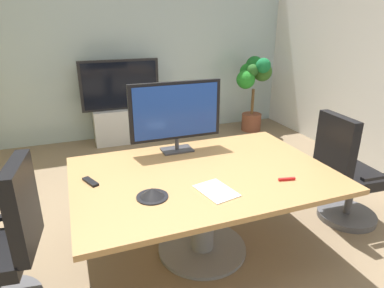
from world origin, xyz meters
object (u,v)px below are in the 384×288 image
at_px(office_chair_left, 3,255).
at_px(remote_control, 90,182).
at_px(wall_display_unit, 122,115).
at_px(conference_phone, 152,193).
at_px(potted_plant, 254,82).
at_px(tv_monitor, 176,113).
at_px(conference_table, 203,190).
at_px(office_chair_right, 345,178).

relative_size(office_chair_left, remote_control, 6.41).
height_order(wall_display_unit, conference_phone, wall_display_unit).
xyz_separation_m(office_chair_left, potted_plant, (3.53, 2.87, 0.40)).
height_order(tv_monitor, remote_control, tv_monitor).
bearing_deg(office_chair_left, tv_monitor, 121.91).
relative_size(conference_table, conference_phone, 9.20).
distance_m(potted_plant, conference_phone, 3.93).
xyz_separation_m(conference_table, conference_phone, (-0.48, -0.24, 0.20)).
relative_size(office_chair_right, wall_display_unit, 0.83).
bearing_deg(office_chair_left, conference_table, 102.28).
distance_m(office_chair_left, tv_monitor, 1.67).
height_order(tv_monitor, wall_display_unit, tv_monitor).
distance_m(conference_table, tv_monitor, 0.74).
bearing_deg(office_chair_right, conference_phone, 99.62).
distance_m(office_chair_right, potted_plant, 2.89).
bearing_deg(conference_phone, office_chair_left, 173.35).
height_order(office_chair_left, remote_control, office_chair_left).
relative_size(tv_monitor, wall_display_unit, 0.64).
relative_size(conference_table, office_chair_left, 1.86).
relative_size(wall_display_unit, potted_plant, 1.02).
height_order(conference_table, remote_control, remote_control).
distance_m(office_chair_left, office_chair_right, 2.91).
height_order(conference_table, wall_display_unit, wall_display_unit).
bearing_deg(office_chair_right, tv_monitor, 73.30).
relative_size(office_chair_right, tv_monitor, 1.30).
bearing_deg(wall_display_unit, remote_control, -103.77).
bearing_deg(conference_table, office_chair_left, -174.95).
xyz_separation_m(office_chair_left, tv_monitor, (1.40, 0.64, 0.65)).
xyz_separation_m(tv_monitor, wall_display_unit, (-0.11, 2.43, -0.66)).
bearing_deg(office_chair_left, office_chair_right, 98.70).
bearing_deg(conference_phone, office_chair_right, 5.57).
relative_size(office_chair_left, conference_phone, 4.95).
height_order(wall_display_unit, remote_control, wall_display_unit).
distance_m(office_chair_left, conference_phone, 1.04).
bearing_deg(tv_monitor, office_chair_right, -20.75).
relative_size(conference_table, tv_monitor, 2.41).
bearing_deg(office_chair_left, conference_phone, 90.58).
relative_size(office_chair_left, wall_display_unit, 0.83).
height_order(tv_monitor, conference_phone, tv_monitor).
bearing_deg(conference_table, wall_display_unit, 93.21).
bearing_deg(remote_control, office_chair_left, -179.93).
relative_size(office_chair_left, office_chair_right, 1.00).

